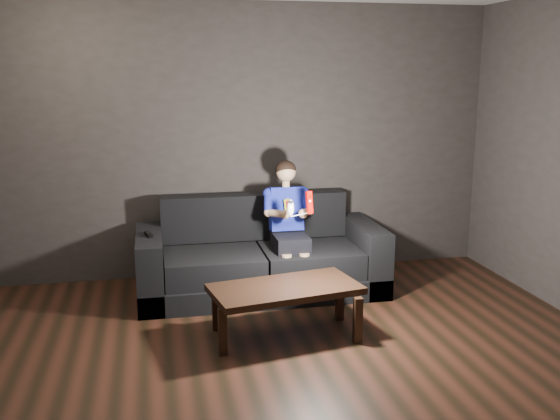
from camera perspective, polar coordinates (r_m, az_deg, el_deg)
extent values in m
plane|color=black|center=(4.28, 2.35, -15.81)|extent=(5.00, 5.00, 0.00)
cube|color=#332E2C|center=(6.26, -3.14, 6.27)|extent=(5.00, 0.04, 2.70)
cube|color=black|center=(5.91, -1.76, -6.59)|extent=(2.26, 0.97, 0.19)
cube|color=black|center=(5.68, -6.09, -5.14)|extent=(0.88, 0.69, 0.24)
cube|color=black|center=(5.83, 2.79, -4.61)|extent=(0.88, 0.69, 0.24)
cube|color=black|center=(6.11, -2.40, -0.54)|extent=(1.80, 0.23, 0.44)
cube|color=black|center=(5.76, -11.80, -5.15)|extent=(0.23, 0.97, 0.62)
cube|color=black|center=(6.09, 7.70, -4.02)|extent=(0.23, 0.97, 0.62)
cube|color=black|center=(5.72, 0.97, -2.98)|extent=(0.30, 0.39, 0.14)
cube|color=#1A3B97|center=(5.84, 0.54, 0.13)|extent=(0.30, 0.22, 0.42)
cube|color=#FFF92A|center=(5.75, 0.72, 0.54)|extent=(0.09, 0.09, 0.10)
cube|color=#B01914|center=(5.74, 0.73, 0.54)|extent=(0.06, 0.06, 0.07)
cylinder|color=#E3AF83|center=(5.80, 0.54, 2.39)|extent=(0.07, 0.07, 0.06)
sphere|color=#E3AF83|center=(5.78, 0.55, 3.53)|extent=(0.18, 0.18, 0.18)
ellipsoid|color=black|center=(5.79, 0.52, 3.74)|extent=(0.19, 0.19, 0.16)
cylinder|color=#1A3B97|center=(5.73, -1.16, 0.65)|extent=(0.08, 0.23, 0.19)
cylinder|color=#1A3B97|center=(5.81, 2.49, 0.81)|extent=(0.08, 0.23, 0.19)
cylinder|color=#E3AF83|center=(5.59, -0.29, -0.12)|extent=(0.14, 0.24, 0.10)
cylinder|color=#E3AF83|center=(5.65, 2.44, 0.01)|extent=(0.14, 0.24, 0.10)
sphere|color=#E3AF83|center=(5.51, 0.48, -0.41)|extent=(0.09, 0.09, 0.09)
sphere|color=#E3AF83|center=(5.55, 2.12, -0.33)|extent=(0.09, 0.09, 0.09)
cylinder|color=#E3AF83|center=(5.58, 0.60, -5.79)|extent=(0.09, 0.09, 0.35)
cylinder|color=#E3AF83|center=(5.61, 2.23, -5.68)|extent=(0.09, 0.09, 0.35)
cube|color=#D20400|center=(5.31, 2.70, 0.70)|extent=(0.06, 0.08, 0.20)
cube|color=#740B00|center=(5.28, 2.76, 1.24)|extent=(0.03, 0.01, 0.03)
cylinder|color=white|center=(5.29, 2.76, 0.52)|extent=(0.02, 0.01, 0.02)
ellipsoid|color=white|center=(5.29, 0.97, 0.21)|extent=(0.08, 0.10, 0.15)
cylinder|color=black|center=(5.24, 1.06, 0.73)|extent=(0.03, 0.01, 0.03)
cube|color=black|center=(5.62, -11.95, -2.17)|extent=(0.08, 0.17, 0.03)
cube|color=black|center=(5.67, -11.96, -1.87)|extent=(0.02, 0.02, 0.00)
cube|color=black|center=(4.86, 0.47, -7.24)|extent=(1.22, 0.76, 0.05)
cube|color=black|center=(4.65, -5.27, -11.00)|extent=(0.06, 0.06, 0.36)
cube|color=black|center=(4.86, 7.12, -9.96)|extent=(0.06, 0.06, 0.36)
cube|color=black|center=(5.07, -5.88, -8.93)|extent=(0.06, 0.06, 0.36)
cube|color=black|center=(5.27, 5.48, -8.09)|extent=(0.06, 0.06, 0.36)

